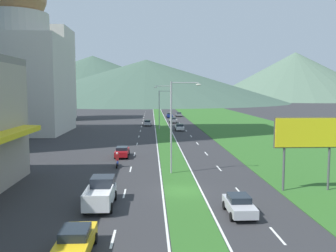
# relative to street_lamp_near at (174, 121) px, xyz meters

# --- Properties ---
(ground_plane) EXTENTS (600.00, 600.00, 0.00)m
(ground_plane) POSITION_rel_street_lamp_near_xyz_m (0.23, -7.05, -5.72)
(ground_plane) COLOR #2D2D30
(grass_median) EXTENTS (3.20, 240.00, 0.06)m
(grass_median) POSITION_rel_street_lamp_near_xyz_m (0.23, 52.95, -5.69)
(grass_median) COLOR #2D6023
(grass_median) RESTS_ON ground_plane
(grass_verge_right) EXTENTS (24.00, 240.00, 0.06)m
(grass_verge_right) POSITION_rel_street_lamp_near_xyz_m (20.83, 52.95, -5.69)
(grass_verge_right) COLOR #2D6023
(grass_verge_right) RESTS_ON ground_plane
(lane_dash_left_1) EXTENTS (0.16, 2.80, 0.01)m
(lane_dash_left_1) POSITION_rel_street_lamp_near_xyz_m (-4.87, -17.24, -5.72)
(lane_dash_left_1) COLOR silver
(lane_dash_left_1) RESTS_ON ground_plane
(lane_dash_left_2) EXTENTS (0.16, 2.80, 0.01)m
(lane_dash_left_2) POSITION_rel_street_lamp_near_xyz_m (-4.87, -7.43, -5.72)
(lane_dash_left_2) COLOR silver
(lane_dash_left_2) RESTS_ON ground_plane
(lane_dash_left_3) EXTENTS (0.16, 2.80, 0.01)m
(lane_dash_left_3) POSITION_rel_street_lamp_near_xyz_m (-4.87, 2.38, -5.72)
(lane_dash_left_3) COLOR silver
(lane_dash_left_3) RESTS_ON ground_plane
(lane_dash_left_4) EXTENTS (0.16, 2.80, 0.01)m
(lane_dash_left_4) POSITION_rel_street_lamp_near_xyz_m (-4.87, 12.19, -5.72)
(lane_dash_left_4) COLOR silver
(lane_dash_left_4) RESTS_ON ground_plane
(lane_dash_left_5) EXTENTS (0.16, 2.80, 0.01)m
(lane_dash_left_5) POSITION_rel_street_lamp_near_xyz_m (-4.87, 22.00, -5.72)
(lane_dash_left_5) COLOR silver
(lane_dash_left_5) RESTS_ON ground_plane
(lane_dash_left_6) EXTENTS (0.16, 2.80, 0.01)m
(lane_dash_left_6) POSITION_rel_street_lamp_near_xyz_m (-4.87, 31.81, -5.72)
(lane_dash_left_6) COLOR silver
(lane_dash_left_6) RESTS_ON ground_plane
(lane_dash_left_7) EXTENTS (0.16, 2.80, 0.01)m
(lane_dash_left_7) POSITION_rel_street_lamp_near_xyz_m (-4.87, 41.62, -5.72)
(lane_dash_left_7) COLOR silver
(lane_dash_left_7) RESTS_ON ground_plane
(lane_dash_left_8) EXTENTS (0.16, 2.80, 0.01)m
(lane_dash_left_8) POSITION_rel_street_lamp_near_xyz_m (-4.87, 51.43, -5.72)
(lane_dash_left_8) COLOR silver
(lane_dash_left_8) RESTS_ON ground_plane
(lane_dash_left_9) EXTENTS (0.16, 2.80, 0.01)m
(lane_dash_left_9) POSITION_rel_street_lamp_near_xyz_m (-4.87, 61.24, -5.72)
(lane_dash_left_9) COLOR silver
(lane_dash_left_9) RESTS_ON ground_plane
(lane_dash_left_10) EXTENTS (0.16, 2.80, 0.01)m
(lane_dash_left_10) POSITION_rel_street_lamp_near_xyz_m (-4.87, 71.05, -5.72)
(lane_dash_left_10) COLOR silver
(lane_dash_left_10) RESTS_ON ground_plane
(lane_dash_left_11) EXTENTS (0.16, 2.80, 0.01)m
(lane_dash_left_11) POSITION_rel_street_lamp_near_xyz_m (-4.87, 80.86, -5.72)
(lane_dash_left_11) COLOR silver
(lane_dash_left_11) RESTS_ON ground_plane
(lane_dash_left_12) EXTENTS (0.16, 2.80, 0.01)m
(lane_dash_left_12) POSITION_rel_street_lamp_near_xyz_m (-4.87, 90.67, -5.72)
(lane_dash_left_12) COLOR silver
(lane_dash_left_12) RESTS_ON ground_plane
(lane_dash_left_13) EXTENTS (0.16, 2.80, 0.01)m
(lane_dash_left_13) POSITION_rel_street_lamp_near_xyz_m (-4.87, 100.47, -5.72)
(lane_dash_left_13) COLOR silver
(lane_dash_left_13) RESTS_ON ground_plane
(lane_dash_left_14) EXTENTS (0.16, 2.80, 0.01)m
(lane_dash_left_14) POSITION_rel_street_lamp_near_xyz_m (-4.87, 110.28, -5.72)
(lane_dash_left_14) COLOR silver
(lane_dash_left_14) RESTS_ON ground_plane
(lane_dash_right_1) EXTENTS (0.16, 2.80, 0.01)m
(lane_dash_right_1) POSITION_rel_street_lamp_near_xyz_m (5.33, -17.24, -5.72)
(lane_dash_right_1) COLOR silver
(lane_dash_right_1) RESTS_ON ground_plane
(lane_dash_right_2) EXTENTS (0.16, 2.80, 0.01)m
(lane_dash_right_2) POSITION_rel_street_lamp_near_xyz_m (5.33, -7.43, -5.72)
(lane_dash_right_2) COLOR silver
(lane_dash_right_2) RESTS_ON ground_plane
(lane_dash_right_3) EXTENTS (0.16, 2.80, 0.01)m
(lane_dash_right_3) POSITION_rel_street_lamp_near_xyz_m (5.33, 2.38, -5.72)
(lane_dash_right_3) COLOR silver
(lane_dash_right_3) RESTS_ON ground_plane
(lane_dash_right_4) EXTENTS (0.16, 2.80, 0.01)m
(lane_dash_right_4) POSITION_rel_street_lamp_near_xyz_m (5.33, 12.19, -5.72)
(lane_dash_right_4) COLOR silver
(lane_dash_right_4) RESTS_ON ground_plane
(lane_dash_right_5) EXTENTS (0.16, 2.80, 0.01)m
(lane_dash_right_5) POSITION_rel_street_lamp_near_xyz_m (5.33, 22.00, -5.72)
(lane_dash_right_5) COLOR silver
(lane_dash_right_5) RESTS_ON ground_plane
(lane_dash_right_6) EXTENTS (0.16, 2.80, 0.01)m
(lane_dash_right_6) POSITION_rel_street_lamp_near_xyz_m (5.33, 31.81, -5.72)
(lane_dash_right_6) COLOR silver
(lane_dash_right_6) RESTS_ON ground_plane
(lane_dash_right_7) EXTENTS (0.16, 2.80, 0.01)m
(lane_dash_right_7) POSITION_rel_street_lamp_near_xyz_m (5.33, 41.62, -5.72)
(lane_dash_right_7) COLOR silver
(lane_dash_right_7) RESTS_ON ground_plane
(lane_dash_right_8) EXTENTS (0.16, 2.80, 0.01)m
(lane_dash_right_8) POSITION_rel_street_lamp_near_xyz_m (5.33, 51.43, -5.72)
(lane_dash_right_8) COLOR silver
(lane_dash_right_8) RESTS_ON ground_plane
(lane_dash_right_9) EXTENTS (0.16, 2.80, 0.01)m
(lane_dash_right_9) POSITION_rel_street_lamp_near_xyz_m (5.33, 61.24, -5.72)
(lane_dash_right_9) COLOR silver
(lane_dash_right_9) RESTS_ON ground_plane
(lane_dash_right_10) EXTENTS (0.16, 2.80, 0.01)m
(lane_dash_right_10) POSITION_rel_street_lamp_near_xyz_m (5.33, 71.05, -5.72)
(lane_dash_right_10) COLOR silver
(lane_dash_right_10) RESTS_ON ground_plane
(lane_dash_right_11) EXTENTS (0.16, 2.80, 0.01)m
(lane_dash_right_11) POSITION_rel_street_lamp_near_xyz_m (5.33, 80.86, -5.72)
(lane_dash_right_11) COLOR silver
(lane_dash_right_11) RESTS_ON ground_plane
(lane_dash_right_12) EXTENTS (0.16, 2.80, 0.01)m
(lane_dash_right_12) POSITION_rel_street_lamp_near_xyz_m (5.33, 90.67, -5.72)
(lane_dash_right_12) COLOR silver
(lane_dash_right_12) RESTS_ON ground_plane
(lane_dash_right_13) EXTENTS (0.16, 2.80, 0.01)m
(lane_dash_right_13) POSITION_rel_street_lamp_near_xyz_m (5.33, 100.47, -5.72)
(lane_dash_right_13) COLOR silver
(lane_dash_right_13) RESTS_ON ground_plane
(lane_dash_right_14) EXTENTS (0.16, 2.80, 0.01)m
(lane_dash_right_14) POSITION_rel_street_lamp_near_xyz_m (5.33, 110.28, -5.72)
(lane_dash_right_14) COLOR silver
(lane_dash_right_14) RESTS_ON ground_plane
(edge_line_median_left) EXTENTS (0.16, 240.00, 0.01)m
(edge_line_median_left) POSITION_rel_street_lamp_near_xyz_m (-1.52, 52.95, -5.72)
(edge_line_median_left) COLOR silver
(edge_line_median_left) RESTS_ON ground_plane
(edge_line_median_right) EXTENTS (0.16, 240.00, 0.01)m
(edge_line_median_right) POSITION_rel_street_lamp_near_xyz_m (1.98, 52.95, -5.72)
(edge_line_median_right) COLOR silver
(edge_line_median_right) RESTS_ON ground_plane
(domed_building) EXTENTS (19.33, 19.33, 34.69)m
(domed_building) POSITION_rel_street_lamp_near_xyz_m (-30.21, 39.78, 8.69)
(domed_building) COLOR beige
(domed_building) RESTS_ON ground_plane
(midrise_colored) EXTENTS (14.74, 14.74, 27.40)m
(midrise_colored) POSITION_rel_street_lamp_near_xyz_m (-34.11, 74.07, 7.98)
(midrise_colored) COLOR beige
(midrise_colored) RESTS_ON ground_plane
(hill_far_left) EXTENTS (212.05, 212.05, 38.82)m
(hill_far_left) POSITION_rel_street_lamp_near_xyz_m (-53.43, 287.48, 13.69)
(hill_far_left) COLOR #3D5647
(hill_far_left) RESTS_ON ground_plane
(hill_far_center) EXTENTS (205.89, 205.89, 31.21)m
(hill_far_center) POSITION_rel_street_lamp_near_xyz_m (-5.87, 233.64, 9.88)
(hill_far_center) COLOR #3D5647
(hill_far_center) RESTS_ON ground_plane
(hill_far_right) EXTENTS (154.40, 154.40, 41.79)m
(hill_far_right) POSITION_rel_street_lamp_near_xyz_m (124.13, 278.84, 15.17)
(hill_far_right) COLOR #516B56
(hill_far_right) RESTS_ON ground_plane
(street_lamp_near) EXTENTS (3.26, 0.32, 9.96)m
(street_lamp_near) POSITION_rel_street_lamp_near_xyz_m (0.00, 0.00, 0.00)
(street_lamp_near) COLOR #99999E
(street_lamp_near) RESTS_ON ground_plane
(street_lamp_mid) EXTENTS (2.91, 0.28, 9.84)m
(street_lamp_mid) POSITION_rel_street_lamp_near_xyz_m (0.52, 22.36, -0.10)
(street_lamp_mid) COLOR #99999E
(street_lamp_mid) RESTS_ON ground_plane
(street_lamp_far) EXTENTS (3.29, 0.40, 8.91)m
(street_lamp_far) POSITION_rel_street_lamp_near_xyz_m (-0.23, 44.73, -0.54)
(street_lamp_far) COLOR #99999E
(street_lamp_far) RESTS_ON ground_plane
(billboard_roadside) EXTENTS (6.07, 0.28, 6.67)m
(billboard_roadside) POSITION_rel_street_lamp_near_xyz_m (11.38, -7.38, -0.69)
(billboard_roadside) COLOR #4C4C51
(billboard_roadside) RESTS_ON ground_plane
(car_0) EXTENTS (1.87, 4.10, 1.43)m
(car_0) POSITION_rel_street_lamp_near_xyz_m (3.87, -13.30, -4.99)
(car_0) COLOR #B2B2B7
(car_0) RESTS_ON ground_plane
(car_1) EXTENTS (1.94, 4.80, 1.62)m
(car_1) POSITION_rel_street_lamp_near_xyz_m (3.56, 79.16, -4.90)
(car_1) COLOR navy
(car_1) RESTS_ON ground_plane
(car_2) EXTENTS (1.91, 4.28, 1.49)m
(car_2) POSITION_rel_street_lamp_near_xyz_m (3.48, 60.73, -4.96)
(car_2) COLOR slate
(car_2) RESTS_ON ground_plane
(car_3) EXTENTS (1.91, 4.29, 1.55)m
(car_3) POSITION_rel_street_lamp_near_xyz_m (-6.70, -19.24, -4.93)
(car_3) COLOR yellow
(car_3) RESTS_ON ground_plane
(car_4) EXTENTS (1.98, 4.34, 1.44)m
(car_4) POSITION_rel_street_lamp_near_xyz_m (6.95, 84.50, -4.98)
(car_4) COLOR slate
(car_4) RESTS_ON ground_plane
(car_5) EXTENTS (1.90, 4.51, 1.44)m
(car_5) POSITION_rel_street_lamp_near_xyz_m (-3.39, 53.32, -4.98)
(car_5) COLOR #B2B2B7
(car_5) RESTS_ON ground_plane
(car_6) EXTENTS (1.86, 4.61, 1.41)m
(car_6) POSITION_rel_street_lamp_near_xyz_m (-6.44, 10.14, -4.98)
(car_6) COLOR maroon
(car_6) RESTS_ON ground_plane
(car_7) EXTENTS (1.96, 4.46, 1.46)m
(car_7) POSITION_rel_street_lamp_near_xyz_m (3.87, 42.00, -4.98)
(car_7) COLOR silver
(car_7) RESTS_ON ground_plane
(pickup_truck_0) EXTENTS (2.18, 5.40, 2.00)m
(pickup_truck_0) POSITION_rel_street_lamp_near_xyz_m (-6.48, -10.64, -4.74)
(pickup_truck_0) COLOR silver
(pickup_truck_0) RESTS_ON ground_plane
(motorcycle_rider) EXTENTS (0.36, 2.00, 1.80)m
(motorcycle_rider) POSITION_rel_street_lamp_near_xyz_m (-6.49, 3.54, -4.98)
(motorcycle_rider) COLOR black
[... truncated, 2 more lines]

